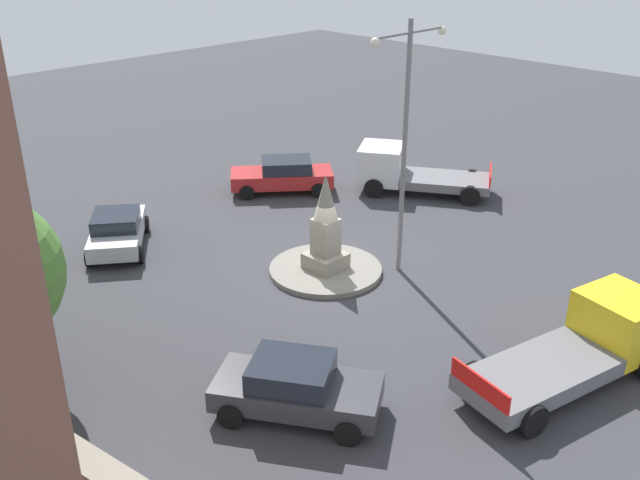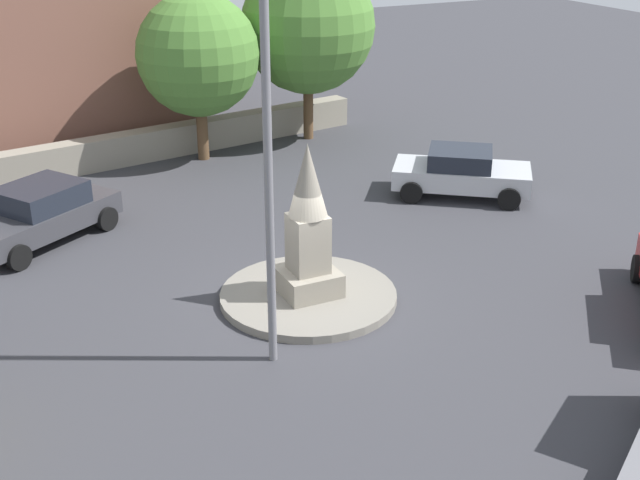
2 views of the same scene
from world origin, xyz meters
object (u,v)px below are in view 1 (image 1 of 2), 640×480
at_px(truck_white_parked_right, 404,170).
at_px(truck_yellow_far_side, 586,344).
at_px(car_red_waiting, 283,175).
at_px(car_silver_near_island, 117,230).
at_px(monument, 326,227).
at_px(car_dark_grey_passing, 296,387).
at_px(streetlamp, 405,128).

bearing_deg(truck_white_parked_right, truck_yellow_far_side, -121.83).
xyz_separation_m(car_red_waiting, car_silver_near_island, (-8.31, -0.04, -0.04)).
xyz_separation_m(truck_white_parked_right, truck_yellow_far_side, (-7.54, -12.14, -0.02)).
relative_size(car_silver_near_island, truck_yellow_far_side, 0.66).
bearing_deg(car_red_waiting, monument, -122.12).
distance_m(car_dark_grey_passing, truck_white_parked_right, 16.10).
xyz_separation_m(car_silver_near_island, truck_white_parked_right, (12.14, -3.75, 0.24)).
distance_m(monument, truck_yellow_far_side, 9.13).
height_order(car_dark_grey_passing, car_silver_near_island, car_dark_grey_passing).
height_order(car_dark_grey_passing, truck_white_parked_right, truck_white_parked_right).
height_order(car_red_waiting, truck_white_parked_right, truck_white_parked_right).
bearing_deg(car_silver_near_island, car_red_waiting, 0.25).
height_order(monument, car_silver_near_island, monument).
bearing_deg(car_red_waiting, car_dark_grey_passing, -131.38).
xyz_separation_m(monument, truck_yellow_far_side, (0.59, -9.08, -0.74)).
bearing_deg(car_dark_grey_passing, truck_white_parked_right, 29.10).
distance_m(streetlamp, truck_yellow_far_side, 8.60).
relative_size(car_red_waiting, truck_yellow_far_side, 0.71).
bearing_deg(monument, car_silver_near_island, 120.51).
distance_m(monument, truck_white_parked_right, 8.72).
bearing_deg(car_dark_grey_passing, car_silver_near_island, 80.58).
relative_size(car_dark_grey_passing, truck_white_parked_right, 0.73).
bearing_deg(car_silver_near_island, streetlamp, -54.90).
relative_size(car_silver_near_island, truck_white_parked_right, 0.70).
bearing_deg(truck_yellow_far_side, streetlamp, 79.71).
bearing_deg(monument, truck_white_parked_right, 20.62).
xyz_separation_m(monument, car_red_waiting, (4.30, 6.85, -0.92)).
relative_size(monument, car_dark_grey_passing, 0.77).
xyz_separation_m(car_dark_grey_passing, truck_yellow_far_side, (6.53, -4.31, 0.19)).
xyz_separation_m(monument, car_silver_near_island, (-4.01, 6.81, -0.96)).
bearing_deg(truck_white_parked_right, monument, -159.38).
xyz_separation_m(streetlamp, car_dark_grey_passing, (-7.88, -3.11, -4.33)).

